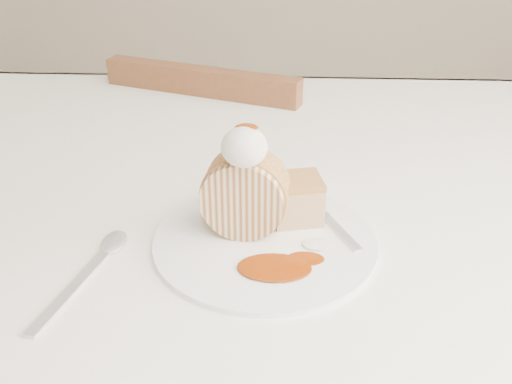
{
  "coord_description": "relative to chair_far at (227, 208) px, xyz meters",
  "views": [
    {
      "loc": [
        -0.03,
        -0.45,
        1.1
      ],
      "look_at": [
        -0.05,
        0.07,
        0.81
      ],
      "focal_mm": 40.0,
      "sensor_mm": 36.0,
      "label": 1
    }
  ],
  "objects": [
    {
      "name": "caramel_pool",
      "position": [
        0.11,
        -0.62,
        0.3
      ],
      "size": [
        0.08,
        0.06,
        0.0
      ],
      "primitive_type": null,
      "rotation": [
        0.0,
        0.0,
        0.21
      ],
      "color": "#782905",
      "rests_on": "plate"
    },
    {
      "name": "caramel_drizzle",
      "position": [
        0.08,
        -0.56,
        0.43
      ],
      "size": [
        0.02,
        0.02,
        0.01
      ],
      "primitive_type": "ellipsoid",
      "color": "#782905",
      "rests_on": "whipped_cream"
    },
    {
      "name": "table",
      "position": [
        0.14,
        -0.43,
        0.2
      ],
      "size": [
        1.4,
        0.9,
        0.75
      ],
      "color": "white",
      "rests_on": "ground"
    },
    {
      "name": "fork",
      "position": [
        0.18,
        -0.54,
        0.3
      ],
      "size": [
        0.08,
        0.14,
        0.0
      ],
      "primitive_type": "cube",
      "rotation": [
        0.0,
        0.0,
        0.43
      ],
      "color": "silver",
      "rests_on": "plate"
    },
    {
      "name": "whipped_cream",
      "position": [
        0.08,
        -0.57,
        0.41
      ],
      "size": [
        0.05,
        0.05,
        0.04
      ],
      "primitive_type": "ellipsoid",
      "color": "white",
      "rests_on": "roulade_slice"
    },
    {
      "name": "plate",
      "position": [
        0.1,
        -0.57,
        0.3
      ],
      "size": [
        0.28,
        0.28,
        0.01
      ],
      "primitive_type": "cylinder",
      "rotation": [
        0.0,
        0.0,
        0.21
      ],
      "color": "white",
      "rests_on": "table"
    },
    {
      "name": "roulade_slice",
      "position": [
        0.08,
        -0.55,
        0.35
      ],
      "size": [
        0.09,
        0.06,
        0.09
      ],
      "primitive_type": "cylinder",
      "rotation": [
        1.57,
        0.0,
        -0.11
      ],
      "color": "beige",
      "rests_on": "plate"
    },
    {
      "name": "spoon",
      "position": [
        -0.08,
        -0.66,
        0.3
      ],
      "size": [
        0.06,
        0.16,
        0.0
      ],
      "primitive_type": "cube",
      "rotation": [
        0.0,
        0.0,
        -0.24
      ],
      "color": "silver",
      "rests_on": "table"
    },
    {
      "name": "chair_far",
      "position": [
        0.0,
        0.0,
        0.0
      ],
      "size": [
        0.48,
        0.48,
        0.8
      ],
      "rotation": [
        0.0,
        0.0,
        2.8
      ],
      "color": "brown",
      "rests_on": "ground"
    },
    {
      "name": "cake_chunk",
      "position": [
        0.14,
        -0.52,
        0.32
      ],
      "size": [
        0.06,
        0.06,
        0.04
      ],
      "primitive_type": "cube",
      "rotation": [
        0.0,
        0.0,
        0.21
      ],
      "color": "tan",
      "rests_on": "plate"
    }
  ]
}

